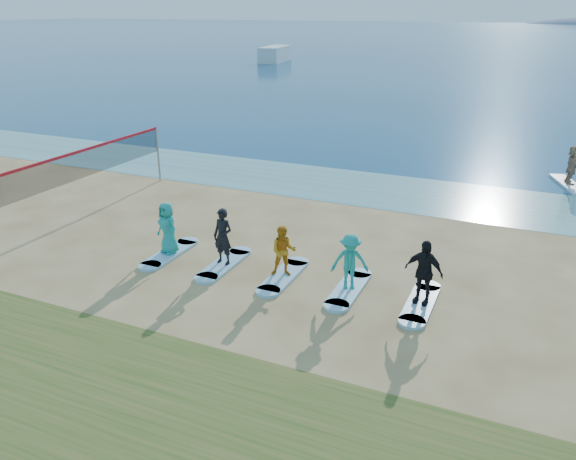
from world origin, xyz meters
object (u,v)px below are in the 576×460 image
at_px(paddleboarder, 572,165).
at_px(student_0, 168,228).
at_px(volleyball_net, 85,164).
at_px(student_4, 424,272).
at_px(paddleboard, 569,184).
at_px(boat_offshore_a, 275,62).
at_px(surfboard_3, 349,289).
at_px(student_2, 283,251).
at_px(surfboard_4, 420,303).
at_px(surfboard_0, 170,253).
at_px(surfboard_1, 224,264).
at_px(student_3, 350,262).
at_px(surfboard_2, 284,276).
at_px(student_1, 223,237).

distance_m(paddleboarder, student_0, 18.02).
xyz_separation_m(volleyball_net, student_4, (13.35, -2.26, -0.92)).
bearing_deg(student_4, paddleboard, 84.54).
xyz_separation_m(volleyball_net, paddleboarder, (17.18, 11.27, -0.93)).
bearing_deg(boat_offshore_a, student_4, -71.03).
bearing_deg(surfboard_3, student_2, 180.00).
height_order(boat_offshore_a, surfboard_3, boat_offshore_a).
relative_size(paddleboarder, surfboard_4, 0.77).
xyz_separation_m(surfboard_0, student_2, (4.04, 0.00, 0.81)).
bearing_deg(boat_offshore_a, paddleboarder, -62.10).
relative_size(surfboard_0, student_4, 1.23).
relative_size(volleyball_net, student_0, 5.41).
height_order(student_0, surfboard_1, student_0).
xyz_separation_m(paddleboard, student_3, (-5.85, -13.53, 0.84)).
relative_size(student_2, surfboard_4, 0.69).
bearing_deg(boat_offshore_a, surfboard_1, -75.41).
relative_size(paddleboard, surfboard_1, 1.36).
bearing_deg(surfboard_2, surfboard_4, 0.00).
height_order(paddleboard, paddleboarder, paddleboarder).
bearing_deg(student_1, surfboard_1, 0.00).
bearing_deg(student_3, surfboard_2, 156.99).
bearing_deg(volleyball_net, student_3, -11.26).
distance_m(surfboard_2, surfboard_3, 2.02).
bearing_deg(student_4, volleyball_net, -179.24).
distance_m(paddleboarder, student_1, 16.76).
bearing_deg(surfboard_4, student_2, 180.00).
bearing_deg(volleyball_net, surfboard_2, -13.62).
bearing_deg(surfboard_0, student_3, 0.00).
distance_m(boat_offshore_a, student_0, 68.99).
height_order(boat_offshore_a, student_4, student_4).
distance_m(boat_offshore_a, student_3, 71.51).
xyz_separation_m(surfboard_1, student_3, (4.04, 0.00, 0.85)).
height_order(surfboard_2, surfboard_4, same).
bearing_deg(student_1, surfboard_0, -173.27).
bearing_deg(student_0, surfboard_2, 17.76).
relative_size(paddleboard, student_3, 1.86).
xyz_separation_m(surfboard_0, surfboard_3, (6.05, 0.00, 0.00)).
bearing_deg(surfboard_1, surfboard_3, 0.00).
bearing_deg(student_4, surfboard_1, -169.64).
bearing_deg(surfboard_1, paddleboarder, 53.85).
distance_m(student_1, student_2, 2.02).
height_order(surfboard_0, student_2, student_2).
bearing_deg(surfboard_2, student_1, 180.00).
height_order(student_1, surfboard_2, student_1).
bearing_deg(student_1, boat_offshore_a, 120.68).
relative_size(surfboard_2, student_2, 1.45).
height_order(student_3, surfboard_4, student_3).
relative_size(surfboard_2, surfboard_4, 1.00).
relative_size(student_0, surfboard_4, 0.76).
distance_m(student_0, surfboard_3, 6.12).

